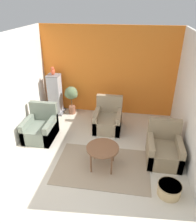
# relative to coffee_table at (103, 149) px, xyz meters

# --- Properties ---
(ground_plane) EXTENTS (20.00, 20.00, 0.00)m
(ground_plane) POSITION_rel_coffee_table_xyz_m (-0.23, -1.09, -0.48)
(ground_plane) COLOR beige
(ground_plane) RESTS_ON ground
(wall_back_accent) EXTENTS (4.19, 0.06, 2.69)m
(wall_back_accent) POSITION_rel_coffee_table_xyz_m (-0.23, 2.71, 0.87)
(wall_back_accent) COLOR orange
(wall_back_accent) RESTS_ON ground_plane
(wall_left) EXTENTS (0.06, 3.76, 2.69)m
(wall_left) POSITION_rel_coffee_table_xyz_m (-2.29, 0.79, 0.87)
(wall_left) COLOR silver
(wall_left) RESTS_ON ground_plane
(wall_right) EXTENTS (0.06, 3.76, 2.69)m
(wall_right) POSITION_rel_coffee_table_xyz_m (1.84, 0.79, 0.87)
(wall_right) COLOR silver
(wall_right) RESTS_ON ground_plane
(area_rug) EXTENTS (2.06, 1.40, 0.01)m
(area_rug) POSITION_rel_coffee_table_xyz_m (-0.00, 0.00, -0.47)
(area_rug) COLOR gray
(area_rug) RESTS_ON ground_plane
(coffee_table) EXTENTS (0.70, 0.70, 0.53)m
(coffee_table) POSITION_rel_coffee_table_xyz_m (0.00, 0.00, 0.00)
(coffee_table) COLOR brown
(coffee_table) RESTS_ON ground_plane
(armchair_left) EXTENTS (0.74, 0.86, 0.89)m
(armchair_left) POSITION_rel_coffee_table_xyz_m (-1.78, 0.90, -0.20)
(armchair_left) COLOR slate
(armchair_left) RESTS_ON ground_plane
(armchair_right) EXTENTS (0.74, 0.86, 0.89)m
(armchair_right) POSITION_rel_coffee_table_xyz_m (1.33, 0.47, -0.20)
(armchair_right) COLOR #8E7A5B
(armchair_right) RESTS_ON ground_plane
(armchair_middle) EXTENTS (0.74, 0.86, 0.89)m
(armchair_middle) POSITION_rel_coffee_table_xyz_m (-0.08, 1.64, -0.20)
(armchair_middle) COLOR #9E896B
(armchair_middle) RESTS_ON ground_plane
(birdcage) EXTENTS (0.48, 0.48, 1.28)m
(birdcage) POSITION_rel_coffee_table_xyz_m (-1.84, 2.33, 0.14)
(birdcage) COLOR slate
(birdcage) RESTS_ON ground_plane
(parrot) EXTENTS (0.12, 0.22, 0.26)m
(parrot) POSITION_rel_coffee_table_xyz_m (-1.84, 2.33, 0.92)
(parrot) COLOR #D14C2D
(parrot) RESTS_ON birdcage
(potted_plant) EXTENTS (0.44, 0.40, 0.91)m
(potted_plant) POSITION_rel_coffee_table_xyz_m (-1.33, 2.36, 0.16)
(potted_plant) COLOR brown
(potted_plant) RESTS_ON ground_plane
(wicker_basket) EXTENTS (0.45, 0.45, 0.24)m
(wicker_basket) POSITION_rel_coffee_table_xyz_m (1.35, -0.57, -0.35)
(wicker_basket) COLOR tan
(wicker_basket) RESTS_ON ground_plane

